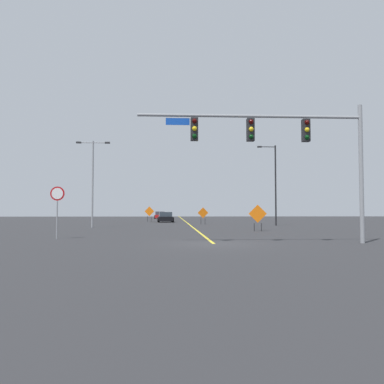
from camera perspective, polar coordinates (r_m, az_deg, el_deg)
ground at (r=18.27m, az=3.17°, el=-7.45°), size 173.81×173.81×0.00m
road_centre_stripe at (r=66.43m, az=-1.27°, el=-4.01°), size 0.16×96.56×0.01m
traffic_signal_assembly at (r=19.09m, az=12.72°, el=7.41°), size 10.56×0.44×6.51m
stop_sign at (r=22.57m, az=-18.78°, el=-1.37°), size 0.76×0.07×2.82m
street_lamp_far_left at (r=36.98m, az=-14.07°, el=2.20°), size 3.02×0.24×7.84m
street_lamp_mid_right at (r=41.58m, az=11.73°, el=1.53°), size 1.94×0.24×8.24m
construction_sign_right_lane at (r=29.86m, az=9.42°, el=-3.24°), size 1.33×0.32×1.97m
construction_sign_median_near at (r=55.46m, az=-6.14°, el=-2.87°), size 1.33×0.37×2.11m
construction_sign_median_far at (r=44.14m, az=1.59°, el=-3.13°), size 1.20×0.24×1.89m
car_black_distant at (r=53.12m, az=-3.83°, el=-3.64°), size 2.27×4.26×1.34m
car_red_mid at (r=75.49m, az=-4.62°, el=-3.37°), size 2.24×4.23×1.37m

